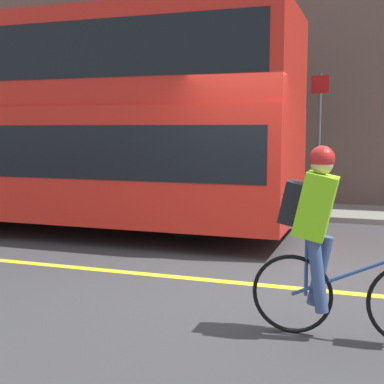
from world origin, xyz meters
The scene contains 8 objects.
ground_plane centered at (0.00, 0.00, 0.00)m, with size 80.00×80.00×0.00m, color #38383A.
road_center_line centered at (0.00, -0.18, 0.00)m, with size 50.00×0.14×0.01m, color yellow.
sidewalk_curb centered at (0.00, 5.31, 0.05)m, with size 60.00×1.95×0.10m.
building_facade centered at (0.00, 6.44, 4.16)m, with size 60.00×0.30×8.33m.
bus centered at (-4.55, 2.16, 2.00)m, with size 9.21×2.61×3.57m.
cyclist_on_bike centered at (0.87, -1.50, 0.88)m, with size 1.66×0.32×1.64m.
trash_bin centered at (-3.13, 5.21, 0.59)m, with size 0.48×0.48×0.98m.
street_sign_post centered at (0.12, 5.21, 1.65)m, with size 0.36×0.09×2.80m.
Camera 1 is at (1.19, -6.04, 1.77)m, focal length 50.00 mm.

